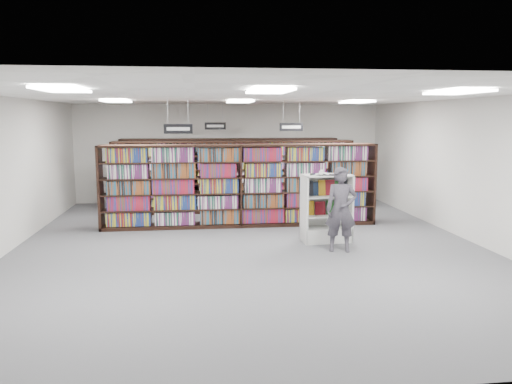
{
  "coord_description": "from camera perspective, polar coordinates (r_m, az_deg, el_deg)",
  "views": [
    {
      "loc": [
        -1.11,
        -10.55,
        2.76
      ],
      "look_at": [
        0.22,
        0.5,
        1.1
      ],
      "focal_mm": 35.0,
      "sensor_mm": 36.0,
      "label": 1
    }
  ],
  "objects": [
    {
      "name": "aisle_sign_center",
      "position": [
        15.56,
        -4.68,
        7.61
      ],
      "size": [
        0.65,
        0.02,
        0.8
      ],
      "color": "#B2B2B7",
      "rests_on": "ceiling"
    },
    {
      "name": "wall_front",
      "position": [
        4.82,
        6.69,
        -5.46
      ],
      "size": [
        10.0,
        0.1,
        3.2
      ],
      "primitive_type": "cube",
      "color": "silver",
      "rests_on": "ground"
    },
    {
      "name": "endcap_display",
      "position": [
        11.33,
        7.98,
        -3.08
      ],
      "size": [
        1.12,
        0.62,
        1.52
      ],
      "rotation": [
        0.0,
        0.0,
        0.07
      ],
      "color": "white",
      "rests_on": "floor"
    },
    {
      "name": "shopper",
      "position": [
        10.46,
        9.7,
        -1.99
      ],
      "size": [
        0.72,
        0.55,
        1.76
      ],
      "primitive_type": "imported",
      "rotation": [
        0.0,
        0.0,
        -0.21
      ],
      "color": "#46424C",
      "rests_on": "floor"
    },
    {
      "name": "troffer_front_left",
      "position": [
        7.79,
        -21.3,
        10.87
      ],
      "size": [
        0.6,
        1.2,
        0.04
      ],
      "primitive_type": "cube",
      "color": "white",
      "rests_on": "ceiling"
    },
    {
      "name": "aisle_sign_left",
      "position": [
        11.56,
        -8.88,
        7.25
      ],
      "size": [
        0.65,
        0.02,
        0.8
      ],
      "color": "#B2B2B7",
      "rests_on": "ceiling"
    },
    {
      "name": "floor",
      "position": [
        10.96,
        -0.85,
        -6.1
      ],
      "size": [
        12.0,
        12.0,
        0.0
      ],
      "primitive_type": "plane",
      "color": "#545459",
      "rests_on": "ground"
    },
    {
      "name": "troffer_back_center",
      "position": [
        12.6,
        -1.85,
        10.3
      ],
      "size": [
        0.6,
        1.2,
        0.04
      ],
      "primitive_type": "cube",
      "color": "white",
      "rests_on": "ceiling"
    },
    {
      "name": "ceiling",
      "position": [
        10.62,
        -0.89,
        10.86
      ],
      "size": [
        10.0,
        12.0,
        0.1
      ],
      "primitive_type": "cube",
      "color": "white",
      "rests_on": "wall_back"
    },
    {
      "name": "bookshelf_row_far",
      "position": [
        16.38,
        -2.96,
        2.47
      ],
      "size": [
        7.0,
        0.6,
        2.1
      ],
      "color": "black",
      "rests_on": "floor"
    },
    {
      "name": "troffer_back_right",
      "position": [
        13.21,
        11.42,
        10.05
      ],
      "size": [
        0.6,
        1.2,
        0.04
      ],
      "primitive_type": "cube",
      "color": "white",
      "rests_on": "ceiling"
    },
    {
      "name": "wall_left",
      "position": [
        11.3,
        -26.98,
        1.67
      ],
      "size": [
        0.1,
        12.0,
        3.2
      ],
      "primitive_type": "cube",
      "color": "silver",
      "rests_on": "ground"
    },
    {
      "name": "open_book",
      "position": [
        11.06,
        7.54,
        2.13
      ],
      "size": [
        0.6,
        0.45,
        0.12
      ],
      "rotation": [
        0.0,
        0.0,
        -0.29
      ],
      "color": "black",
      "rests_on": "endcap_display"
    },
    {
      "name": "troffer_front_right",
      "position": [
        8.61,
        22.06,
        10.55
      ],
      "size": [
        0.6,
        1.2,
        0.04
      ],
      "primitive_type": "cube",
      "color": "white",
      "rests_on": "ceiling"
    },
    {
      "name": "bookshelf_row_mid",
      "position": [
        14.69,
        -2.5,
        1.79
      ],
      "size": [
        7.0,
        0.6,
        2.1
      ],
      "color": "black",
      "rests_on": "floor"
    },
    {
      "name": "aisle_sign_right",
      "position": [
        13.8,
        4.06,
        7.51
      ],
      "size": [
        0.65,
        0.02,
        0.8
      ],
      "color": "#B2B2B7",
      "rests_on": "ceiling"
    },
    {
      "name": "wall_back",
      "position": [
        16.63,
        -3.05,
        4.46
      ],
      "size": [
        10.0,
        0.1,
        3.2
      ],
      "primitive_type": "cube",
      "color": "silver",
      "rests_on": "ground"
    },
    {
      "name": "troffer_back_left",
      "position": [
        12.7,
        -15.68,
        9.98
      ],
      "size": [
        0.6,
        1.2,
        0.04
      ],
      "primitive_type": "cube",
      "color": "white",
      "rests_on": "ceiling"
    },
    {
      "name": "troffer_front_center",
      "position": [
        7.64,
        1.52,
        11.49
      ],
      "size": [
        0.6,
        1.2,
        0.04
      ],
      "primitive_type": "cube",
      "color": "white",
      "rests_on": "ceiling"
    },
    {
      "name": "bookshelf_row_near",
      "position": [
        12.71,
        -1.81,
        0.75
      ],
      "size": [
        7.0,
        0.6,
        2.1
      ],
      "color": "black",
      "rests_on": "floor"
    },
    {
      "name": "wall_right",
      "position": [
        12.25,
        23.11,
        2.37
      ],
      "size": [
        0.1,
        12.0,
        3.2
      ],
      "primitive_type": "cube",
      "color": "silver",
      "rests_on": "ground"
    }
  ]
}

